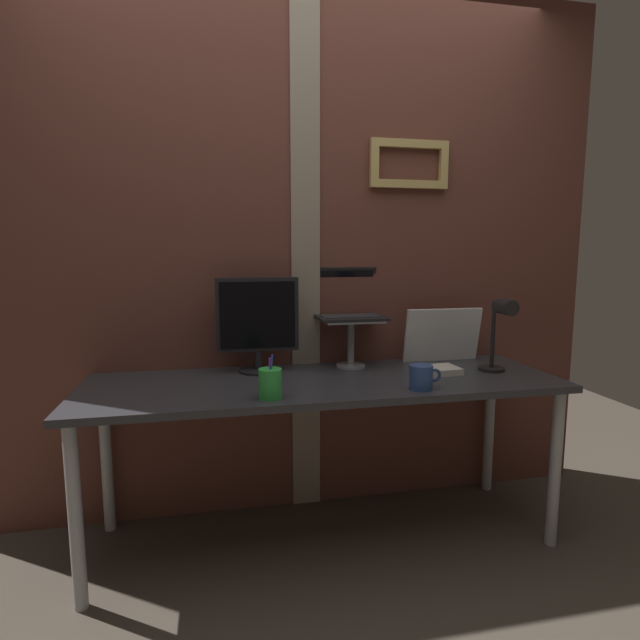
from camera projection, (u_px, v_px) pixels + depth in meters
name	position (u px, v px, depth m)	size (l,w,h in m)	color
ground_plane	(310.00, 542.00, 2.25)	(6.00, 6.00, 0.00)	#4C4238
brick_wall_back	(294.00, 255.00, 2.48)	(3.14, 0.16, 2.55)	brown
desk	(325.00, 395.00, 2.21)	(2.06, 0.66, 0.74)	#333338
monitor	(258.00, 319.00, 2.31)	(0.38, 0.18, 0.44)	black
laptop_stand	(351.00, 335.00, 2.41)	(0.28, 0.22, 0.24)	gray
laptop	(347.00, 303.00, 2.46)	(0.32, 0.29, 0.24)	black
whiteboard_panel	(442.00, 335.00, 2.54)	(0.40, 0.02, 0.28)	white
desk_lamp	(500.00, 327.00, 2.28)	(0.12, 0.20, 0.35)	black
pen_cup	(270.00, 383.00, 1.91)	(0.09, 0.09, 0.17)	green
coffee_mug	(421.00, 377.00, 2.04)	(0.14, 0.10, 0.10)	#2D4C8C
paper_clutter_stack	(437.00, 370.00, 2.30)	(0.20, 0.14, 0.03)	silver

